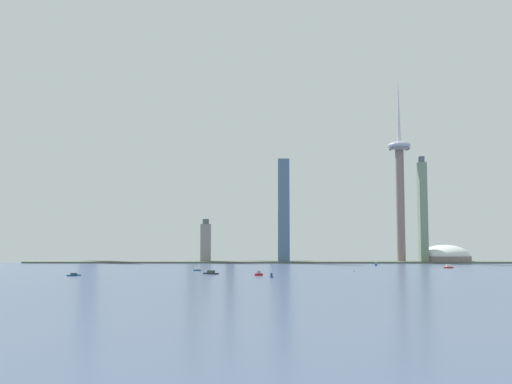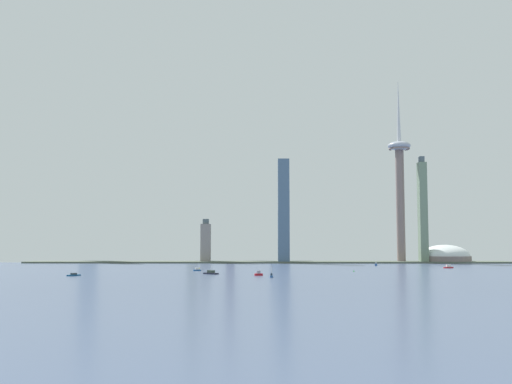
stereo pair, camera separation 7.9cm
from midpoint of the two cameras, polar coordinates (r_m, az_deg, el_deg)
ground_plane at (r=471.65m, az=1.42°, el=-8.55°), size 6000.00×6000.00×0.00m
waterfront_pier at (r=984.92m, az=1.06°, el=-6.58°), size 770.51×68.02×2.61m
observation_tower at (r=1014.71m, az=13.33°, el=1.56°), size 36.94×36.94×305.93m
stadium_dome at (r=1036.75m, az=17.29°, el=-5.83°), size 82.54×82.54×36.39m
skyscraper_0 at (r=1059.41m, az=-15.32°, el=-1.97°), size 26.05×22.54×174.37m
skyscraper_1 at (r=982.05m, az=-4.74°, el=-4.74°), size 14.84×22.42×70.24m
skyscraper_2 at (r=1044.01m, az=1.94°, el=-4.34°), size 21.71×27.87×87.10m
skyscraper_3 at (r=1008.72m, az=15.36°, el=-1.76°), size 12.40×17.93×170.84m
skyscraper_4 at (r=972.09m, az=2.60°, el=-1.79°), size 18.10×25.64×165.73m
skyscraper_5 at (r=1033.64m, az=-5.91°, el=-1.76°), size 17.81×12.25×178.70m
skyscraper_6 at (r=1050.05m, az=-2.41°, el=-2.21°), size 14.15×15.48×158.71m
boat_0 at (r=803.05m, az=17.60°, el=-6.71°), size 11.78×4.59×4.48m
boat_1 at (r=554.52m, az=1.46°, el=-7.86°), size 2.63×8.76×10.59m
boat_2 at (r=614.27m, az=-4.25°, el=-7.56°), size 16.49×16.81×9.43m
boat_3 at (r=872.28m, az=11.19°, el=-6.68°), size 5.24×11.31×10.79m
boat_4 at (r=583.88m, az=0.24°, el=-7.68°), size 8.08×5.04×4.86m
boat_5 at (r=693.51m, az=-5.55°, el=-7.26°), size 9.10×5.95×3.65m
boat_6 at (r=604.16m, az=-16.73°, el=-7.45°), size 11.27×12.23×2.80m
channel_buoy_0 at (r=672.90m, az=9.16°, el=-7.30°), size 1.14×1.14×2.30m
channel_buoy_1 at (r=755.60m, az=-5.36°, el=-7.10°), size 1.69×1.69×1.56m
airplane at (r=1022.29m, az=5.43°, el=6.30°), size 25.91×25.73×8.14m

